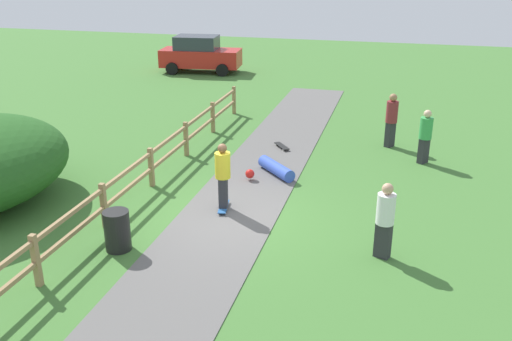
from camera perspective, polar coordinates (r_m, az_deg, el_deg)
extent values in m
plane|color=#427533|center=(13.76, -2.86, -4.66)|extent=(60.00, 60.00, 0.00)
cube|color=#605E5B|center=(13.76, -2.86, -4.62)|extent=(2.40, 28.00, 0.02)
cube|color=#997A51|center=(11.57, -21.48, -8.52)|extent=(0.12, 0.12, 1.10)
cube|color=#997A51|center=(13.46, -15.22, -3.46)|extent=(0.12, 0.12, 1.10)
cube|color=#997A51|center=(15.55, -10.62, 0.33)|extent=(0.12, 0.12, 1.10)
cube|color=#997A51|center=(17.76, -7.13, 3.20)|extent=(0.12, 0.12, 1.10)
cube|color=#997A51|center=(20.06, -4.42, 5.42)|extent=(0.12, 0.12, 1.10)
cube|color=#997A51|center=(22.42, -2.26, 7.17)|extent=(0.12, 0.12, 1.10)
cube|color=#997A51|center=(14.50, -12.74, -1.61)|extent=(0.08, 18.00, 0.09)
cube|color=#997A51|center=(14.34, -12.88, 0.04)|extent=(0.08, 18.00, 0.09)
cylinder|color=black|center=(12.45, -13.94, -5.95)|extent=(0.56, 0.56, 0.90)
cube|color=#265999|center=(14.05, -3.32, -3.68)|extent=(0.34, 0.82, 0.02)
cylinder|color=silver|center=(14.33, -3.47, -3.35)|extent=(0.04, 0.06, 0.06)
cylinder|color=silver|center=(14.31, -2.87, -3.37)|extent=(0.04, 0.06, 0.06)
cylinder|color=silver|center=(13.83, -3.78, -4.31)|extent=(0.04, 0.06, 0.06)
cylinder|color=silver|center=(13.81, -3.16, -4.34)|extent=(0.04, 0.06, 0.06)
cube|color=#2D2D33|center=(13.89, -3.35, -2.19)|extent=(0.25, 0.35, 0.77)
cylinder|color=yellow|center=(13.62, -3.42, 0.53)|extent=(0.44, 0.44, 0.64)
sphere|color=brown|center=(13.47, -3.46, 2.26)|extent=(0.23, 0.23, 0.23)
cylinder|color=blue|center=(16.17, 2.06, 0.21)|extent=(1.29, 1.32, 0.36)
sphere|color=red|center=(15.77, -0.63, -0.34)|extent=(0.26, 0.26, 0.26)
cube|color=black|center=(18.43, 2.64, 2.52)|extent=(0.64, 0.76, 0.02)
cylinder|color=silver|center=(18.23, 3.22, 2.16)|extent=(0.06, 0.07, 0.06)
cylinder|color=silver|center=(18.17, 2.79, 2.11)|extent=(0.06, 0.07, 0.06)
cylinder|color=silver|center=(18.71, 2.48, 2.68)|extent=(0.06, 0.07, 0.06)
cylinder|color=silver|center=(18.65, 2.06, 2.63)|extent=(0.06, 0.07, 0.06)
cube|color=#2D2D33|center=(17.78, 16.67, 1.94)|extent=(0.35, 0.38, 0.78)
cylinder|color=green|center=(17.57, 16.92, 4.14)|extent=(0.53, 0.53, 0.65)
sphere|color=beige|center=(17.45, 17.07, 5.53)|extent=(0.23, 0.23, 0.23)
cube|color=#2D2D33|center=(19.02, 13.48, 3.59)|extent=(0.35, 0.38, 0.84)
cylinder|color=maroon|center=(18.81, 13.68, 5.82)|extent=(0.53, 0.53, 0.70)
sphere|color=#9E704C|center=(18.69, 13.80, 7.22)|extent=(0.25, 0.25, 0.25)
cube|color=#2D2D33|center=(12.12, 12.79, -6.92)|extent=(0.37, 0.30, 0.79)
cylinder|color=white|center=(11.80, 13.08, -3.83)|extent=(0.49, 0.49, 0.66)
sphere|color=tan|center=(11.62, 13.26, -1.83)|extent=(0.24, 0.24, 0.24)
cube|color=red|center=(30.64, -5.63, 11.34)|extent=(4.35, 2.12, 0.90)
cube|color=#2D333D|center=(30.57, -6.06, 12.82)|extent=(2.35, 1.78, 0.70)
cylinder|color=black|center=(31.26, -2.76, 10.78)|extent=(0.66, 0.30, 0.64)
cylinder|color=black|center=(29.57, -3.46, 10.16)|extent=(0.66, 0.30, 0.64)
cylinder|color=black|center=(31.92, -7.59, 10.84)|extent=(0.66, 0.30, 0.64)
cylinder|color=black|center=(30.26, -8.54, 10.22)|extent=(0.66, 0.30, 0.64)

